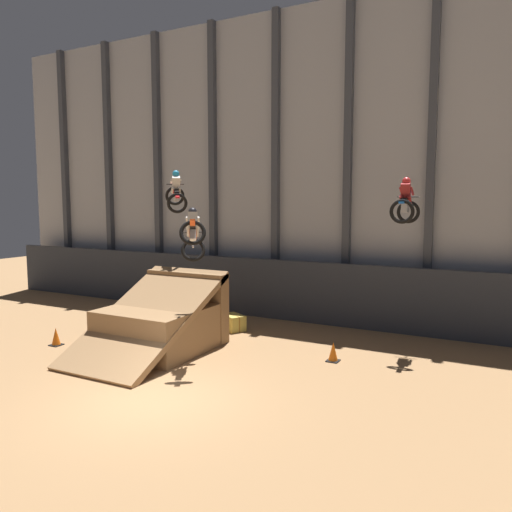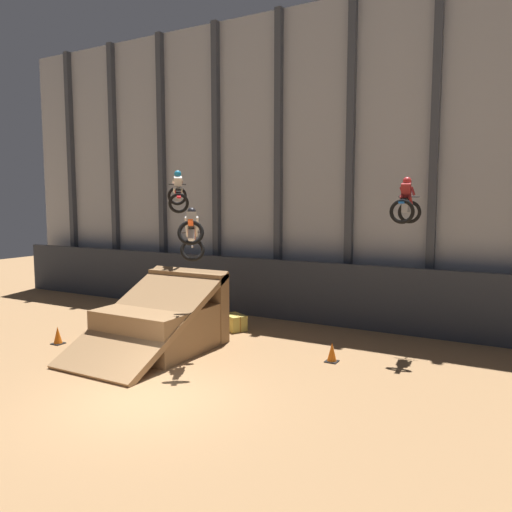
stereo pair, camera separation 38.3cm
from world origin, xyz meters
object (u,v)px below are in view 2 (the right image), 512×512
(rider_bike_center_air, at_px, (192,234))
(traffic_cone_arena_edge, at_px, (58,336))
(rider_bike_left_air, at_px, (178,193))
(rider_bike_right_air, at_px, (406,204))
(dirt_ramp, at_px, (164,321))
(hay_bale_trackside, at_px, (234,322))
(traffic_cone_near_ramp, at_px, (332,353))

(rider_bike_center_air, bearing_deg, traffic_cone_arena_edge, 154.92)
(rider_bike_left_air, relative_size, rider_bike_right_air, 0.97)
(dirt_ramp, height_order, rider_bike_left_air, rider_bike_left_air)
(traffic_cone_arena_edge, bearing_deg, rider_bike_right_air, 25.86)
(rider_bike_left_air, distance_m, hay_bale_trackside, 5.18)
(dirt_ramp, xyz_separation_m, traffic_cone_near_ramp, (5.25, 1.20, -0.56))
(dirt_ramp, bearing_deg, hay_bale_trackside, 74.19)
(rider_bike_center_air, relative_size, traffic_cone_arena_edge, 3.10)
(traffic_cone_arena_edge, distance_m, hay_bale_trackside, 6.02)
(dirt_ramp, distance_m, rider_bike_left_air, 5.03)
(rider_bike_left_air, bearing_deg, rider_bike_right_air, -33.68)
(rider_bike_left_air, bearing_deg, traffic_cone_arena_edge, -156.12)
(dirt_ramp, bearing_deg, traffic_cone_arena_edge, -156.48)
(traffic_cone_arena_edge, bearing_deg, rider_bike_left_air, 63.82)
(traffic_cone_near_ramp, height_order, hay_bale_trackside, traffic_cone_near_ramp)
(rider_bike_center_air, xyz_separation_m, traffic_cone_near_ramp, (3.65, 1.82, -3.46))
(dirt_ramp, xyz_separation_m, hay_bale_trackside, (0.84, 2.95, -0.56))
(rider_bike_center_air, bearing_deg, rider_bike_right_air, 3.77)
(traffic_cone_arena_edge, bearing_deg, dirt_ramp, 23.52)
(traffic_cone_near_ramp, bearing_deg, traffic_cone_arena_edge, -162.88)
(dirt_ramp, relative_size, rider_bike_right_air, 2.75)
(dirt_ramp, distance_m, hay_bale_trackside, 3.12)
(traffic_cone_near_ramp, xyz_separation_m, hay_bale_trackside, (-4.42, 1.75, -0.00))
(rider_bike_center_air, distance_m, traffic_cone_near_ramp, 5.35)
(hay_bale_trackside, bearing_deg, dirt_ramp, -105.81)
(dirt_ramp, relative_size, rider_bike_left_air, 2.82)
(rider_bike_left_air, relative_size, traffic_cone_near_ramp, 2.96)
(rider_bike_right_air, xyz_separation_m, traffic_cone_arena_edge, (-10.04, -4.87, -4.30))
(traffic_cone_arena_edge, relative_size, hay_bale_trackside, 0.54)
(rider_bike_left_air, xyz_separation_m, hay_bale_trackside, (2.17, 0.40, -4.69))
(dirt_ramp, distance_m, traffic_cone_near_ramp, 5.42)
(rider_bike_left_air, xyz_separation_m, rider_bike_center_air, (2.94, -3.17, -1.23))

